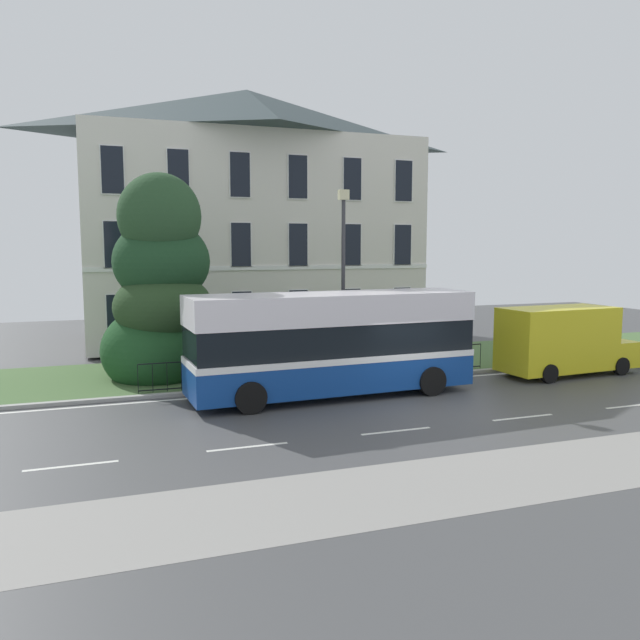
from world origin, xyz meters
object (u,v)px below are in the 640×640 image
object	(u,v)px
single_decker_bus	(332,343)
litter_bin	(420,353)
white_panel_van	(563,340)
street_lamp_post	(343,270)
georgian_townhouse	(248,215)
evergreen_tree	(160,296)

from	to	relation	value
single_decker_bus	litter_bin	world-z (taller)	single_decker_bus
white_panel_van	street_lamp_post	bearing A→B (deg)	160.70
georgian_townhouse	white_panel_van	distance (m)	16.84
single_decker_bus	street_lamp_post	distance (m)	3.62
street_lamp_post	single_decker_bus	bearing A→B (deg)	-118.54
evergreen_tree	white_panel_van	bearing A→B (deg)	-15.92
georgian_townhouse	street_lamp_post	xyz separation A→B (m)	(0.90, -11.10, -2.48)
white_panel_van	single_decker_bus	bearing A→B (deg)	177.95
white_panel_van	litter_bin	world-z (taller)	white_panel_van
single_decker_bus	georgian_townhouse	bearing A→B (deg)	85.63
georgian_townhouse	litter_bin	xyz separation A→B (m)	(4.20, -10.90, -5.73)
georgian_townhouse	litter_bin	bearing A→B (deg)	-68.93
white_panel_van	street_lamp_post	world-z (taller)	street_lamp_post
single_decker_bus	street_lamp_post	world-z (taller)	street_lamp_post
evergreen_tree	single_decker_bus	size ratio (longest dim) A/B	0.85
evergreen_tree	single_decker_bus	world-z (taller)	evergreen_tree
evergreen_tree	litter_bin	distance (m)	10.06
georgian_townhouse	single_decker_bus	world-z (taller)	georgian_townhouse
georgian_townhouse	evergreen_tree	distance (m)	11.22
single_decker_bus	litter_bin	distance (m)	5.50
litter_bin	street_lamp_post	bearing A→B (deg)	-176.63
georgian_townhouse	street_lamp_post	distance (m)	11.40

